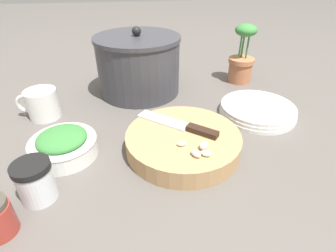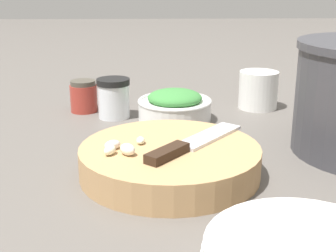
# 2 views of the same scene
# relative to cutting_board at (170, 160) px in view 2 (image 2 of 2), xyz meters

# --- Properties ---
(ground_plane) EXTENTS (5.00, 5.00, 0.00)m
(ground_plane) POSITION_rel_cutting_board_xyz_m (-0.02, 0.03, -0.02)
(ground_plane) COLOR #56514C
(cutting_board) EXTENTS (0.26, 0.26, 0.04)m
(cutting_board) POSITION_rel_cutting_board_xyz_m (0.00, 0.00, 0.00)
(cutting_board) COLOR tan
(cutting_board) RESTS_ON ground_plane
(chef_knife) EXTENTS (0.18, 0.15, 0.01)m
(chef_knife) POSITION_rel_cutting_board_xyz_m (0.00, 0.03, 0.03)
(chef_knife) COLOR black
(chef_knife) RESTS_ON cutting_board
(garlic_cloves) EXTENTS (0.07, 0.06, 0.02)m
(garlic_cloves) POSITION_rel_cutting_board_xyz_m (0.02, -0.07, 0.03)
(garlic_cloves) COLOR #EAEBCD
(garlic_cloves) RESTS_ON cutting_board
(herb_bowl) EXTENTS (0.15, 0.15, 0.06)m
(herb_bowl) POSITION_rel_cutting_board_xyz_m (-0.27, 0.02, 0.01)
(herb_bowl) COLOR silver
(herb_bowl) RESTS_ON ground_plane
(spice_jar) EXTENTS (0.07, 0.07, 0.08)m
(spice_jar) POSITION_rel_cutting_board_xyz_m (-0.29, -0.10, 0.02)
(spice_jar) COLOR silver
(spice_jar) RESTS_ON ground_plane
(coffee_mug) EXTENTS (0.12, 0.08, 0.08)m
(coffee_mug) POSITION_rel_cutting_board_xyz_m (-0.35, 0.20, 0.02)
(coffee_mug) COLOR silver
(coffee_mug) RESTS_ON ground_plane
(honey_jar) EXTENTS (0.06, 0.06, 0.07)m
(honey_jar) POSITION_rel_cutting_board_xyz_m (-0.34, -0.17, 0.01)
(honey_jar) COLOR #9E3328
(honey_jar) RESTS_ON ground_plane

